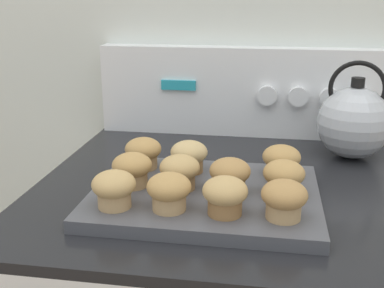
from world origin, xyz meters
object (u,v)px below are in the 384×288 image
muffin_r0_c1 (169,191)px  muffin_r1_c0 (132,169)px  muffin_r0_c2 (226,195)px  muffin_pan (205,196)px  muffin_r2_c0 (143,152)px  muffin_r2_c1 (189,156)px  tea_kettle (355,121)px  muffin_r1_c2 (229,175)px  muffin_r1_c3 (284,177)px  muffin_r1_c1 (180,171)px  muffin_r2_c3 (281,160)px  muffin_r0_c0 (114,188)px  muffin_r0_c3 (284,199)px

muffin_r0_c1 → muffin_r1_c0: same height
muffin_r0_c2 → muffin_r0_c1: bearing=178.9°
muffin_pan → muffin_r2_c0: (-0.13, 0.09, 0.04)m
muffin_r2_c1 → tea_kettle: tea_kettle is taller
muffin_r1_c2 → muffin_r0_c1: bearing=-136.0°
muffin_r0_c1 → muffin_r1_c3: same height
muffin_r1_c1 → muffin_r2_c1: 0.08m
muffin_pan → muffin_r2_c1: 0.10m
muffin_r0_c2 → muffin_r2_c3: 0.19m
muffin_r1_c1 → muffin_r0_c0: bearing=-134.5°
muffin_r0_c1 → muffin_r1_c1: bearing=89.4°
muffin_r0_c1 → muffin_r0_c3: 0.18m
muffin_r1_c0 → muffin_r2_c1: (0.09, 0.09, 0.00)m
muffin_r0_c0 → muffin_r0_c1: 0.09m
muffin_pan → muffin_r2_c0: muffin_r2_c0 is taller
muffin_r0_c3 → muffin_r1_c3: size_ratio=1.00×
muffin_r2_c3 → tea_kettle: bearing=52.0°
muffin_r1_c0 → muffin_r2_c1: size_ratio=1.00×
muffin_r1_c0 → muffin_r1_c3: 0.26m
muffin_r0_c0 → muffin_r1_c0: 0.09m
muffin_r1_c1 → tea_kettle: (0.33, 0.28, 0.03)m
muffin_r2_c1 → muffin_r0_c3: bearing=-44.6°
muffin_r1_c1 → muffin_r2_c1: same height
muffin_r2_c0 → muffin_r1_c2: bearing=-27.5°
muffin_r0_c2 → muffin_r1_c2: (-0.00, 0.09, 0.00)m
muffin_r1_c1 → tea_kettle: bearing=40.7°
muffin_r0_c1 → muffin_r2_c3: size_ratio=1.00×
tea_kettle → muffin_pan: bearing=-135.1°
muffin_r0_c3 → muffin_r2_c1: size_ratio=1.00×
muffin_r1_c0 → muffin_r1_c2: bearing=-0.1°
muffin_r0_c2 → muffin_r1_c1: size_ratio=1.00×
muffin_pan → muffin_r2_c3: size_ratio=5.55×
muffin_r0_c0 → muffin_r2_c0: size_ratio=1.00×
muffin_r0_c2 → muffin_r1_c1: same height
muffin_r0_c3 → muffin_r1_c0: same height
muffin_r1_c0 → muffin_r2_c0: 0.09m
muffin_pan → muffin_r0_c3: muffin_r0_c3 is taller
muffin_pan → muffin_r2_c1: bearing=116.8°
muffin_r1_c0 → muffin_r2_c3: (0.26, 0.09, 0.00)m
muffin_r2_c3 → tea_kettle: (0.16, 0.20, 0.03)m
muffin_r1_c2 → muffin_r2_c3: same height
muffin_r0_c0 → tea_kettle: 0.56m
muffin_r1_c2 → muffin_r1_c3: 0.09m
muffin_pan → muffin_r1_c1: muffin_r1_c1 is taller
muffin_r1_c2 → muffin_r0_c0: bearing=-153.3°
muffin_r0_c3 → tea_kettle: size_ratio=0.33×
muffin_pan → tea_kettle: bearing=44.9°
muffin_r1_c3 → muffin_r2_c3: same height
muffin_r0_c2 → muffin_r2_c3: same height
muffin_r1_c0 → muffin_r2_c3: bearing=18.4°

